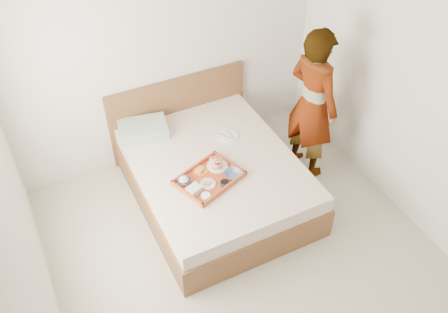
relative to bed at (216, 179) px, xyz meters
The scene contains 19 objects.
ground 1.04m from the bed, 94.78° to the right, with size 3.50×4.00×0.01m, color #BEB3A0.
ceiling 2.54m from the bed, 94.78° to the right, with size 3.50×4.00×0.01m, color white.
wall_back 1.44m from the bed, 94.78° to the left, with size 3.50×0.01×2.60m, color silver.
wall_left 2.33m from the bed, 151.39° to the right, with size 0.01×4.00×2.60m, color silver.
wall_right 2.20m from the bed, 30.97° to the right, with size 0.01×4.00×2.60m, color silver.
bed is the anchor object (origin of this frame).
headboard 0.99m from the bed, 90.00° to the left, with size 1.65×0.06×0.95m, color brown.
pillow 0.96m from the bed, 124.29° to the left, with size 0.51×0.35×0.12m, color #A5B9A8.
tray 0.41m from the bed, 128.04° to the right, with size 0.61×0.44×0.06m, color #B05424.
prawn_plate 0.31m from the bed, 104.17° to the right, with size 0.21×0.21×0.01m, color white.
navy_bowl_big 0.42m from the bed, 79.16° to the right, with size 0.17×0.17×0.04m, color #192643.
sauce_dish 0.47m from the bed, 101.55° to the right, with size 0.09×0.09×0.03m, color black.
meat_plate 0.46m from the bed, 127.23° to the right, with size 0.15×0.15×0.01m, color white.
bread_plate 0.36m from the bed, 157.02° to the right, with size 0.15×0.15×0.01m, color orange.
salad_bowl 0.54m from the bed, 158.64° to the right, with size 0.13×0.13×0.04m, color #192643.
plastic_tub 0.58m from the bed, 140.05° to the right, with size 0.13×0.11×0.06m, color silver.
cheese_round 0.61m from the bed, 125.49° to the right, with size 0.09×0.09×0.03m, color white.
dinner_plate 0.49m from the bed, 44.82° to the left, with size 0.22×0.22×0.01m, color white.
person 1.28m from the bed, ahead, with size 0.64×0.42×1.75m, color silver.
Camera 1 is at (-1.46, -2.29, 3.88)m, focal length 38.91 mm.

